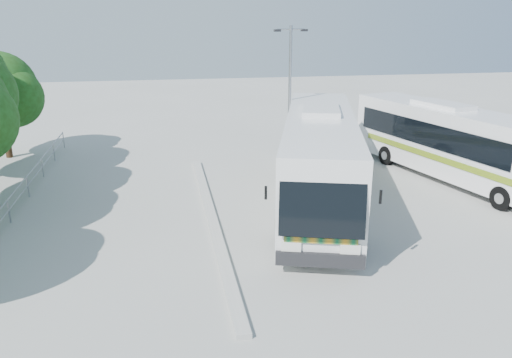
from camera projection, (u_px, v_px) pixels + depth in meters
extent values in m
plane|color=#A7A7A2|center=(279.00, 234.00, 18.32)|extent=(100.00, 100.00, 0.00)
cube|color=#B2B2AD|center=(211.00, 217.00, 19.76)|extent=(0.40, 16.00, 0.15)
cylinder|color=gray|center=(14.00, 191.00, 19.99)|extent=(0.06, 22.00, 0.06)
cylinder|color=gray|center=(16.00, 201.00, 20.12)|extent=(0.06, 22.00, 0.06)
cylinder|color=gray|center=(61.00, 144.00, 29.48)|extent=(0.06, 0.06, 1.00)
cylinder|color=#382314|center=(6.00, 133.00, 28.08)|extent=(0.36, 0.36, 2.77)
sphere|color=#1B370F|center=(12.00, 97.00, 27.10)|extent=(3.28, 3.28, 3.28)
cube|color=silver|center=(319.00, 156.00, 20.94)|extent=(6.51, 13.46, 3.36)
cube|color=black|center=(323.00, 202.00, 14.52)|extent=(2.57, 1.22, 2.14)
cube|color=black|center=(287.00, 142.00, 21.58)|extent=(3.15, 10.13, 1.21)
cube|color=black|center=(353.00, 143.00, 21.29)|extent=(3.15, 10.13, 1.21)
cube|color=#0B522C|center=(285.00, 171.00, 20.97)|extent=(3.39, 10.97, 0.31)
cylinder|color=black|center=(283.00, 228.00, 17.47)|extent=(0.64, 1.15, 1.10)
cylinder|color=black|center=(355.00, 232.00, 17.21)|extent=(0.64, 1.15, 1.10)
cylinder|color=black|center=(293.00, 165.00, 25.08)|extent=(0.64, 1.15, 1.10)
cylinder|color=black|center=(343.00, 166.00, 24.82)|extent=(0.64, 1.15, 1.10)
cube|color=white|center=(454.00, 142.00, 23.99)|extent=(5.35, 12.45, 3.10)
cube|color=black|center=(425.00, 134.00, 23.90)|extent=(2.36, 9.49, 1.12)
cube|color=black|center=(465.00, 129.00, 24.91)|extent=(2.36, 9.49, 1.12)
cube|color=#0C5A21|center=(437.00, 158.00, 23.40)|extent=(2.53, 10.27, 0.28)
cylinder|color=black|center=(502.00, 198.00, 20.54)|extent=(0.54, 1.06, 1.02)
cylinder|color=black|center=(387.00, 155.00, 26.96)|extent=(0.54, 1.06, 1.02)
cylinder|color=black|center=(420.00, 151.00, 27.87)|extent=(0.54, 1.06, 1.02)
cylinder|color=#93969B|center=(289.00, 102.00, 24.55)|extent=(0.18, 0.18, 7.25)
cylinder|color=#93969B|center=(291.00, 29.00, 23.49)|extent=(1.42, 0.44, 0.07)
cube|color=black|center=(277.00, 30.00, 23.21)|extent=(0.35, 0.24, 0.11)
cube|color=black|center=(304.00, 30.00, 23.80)|extent=(0.35, 0.24, 0.11)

